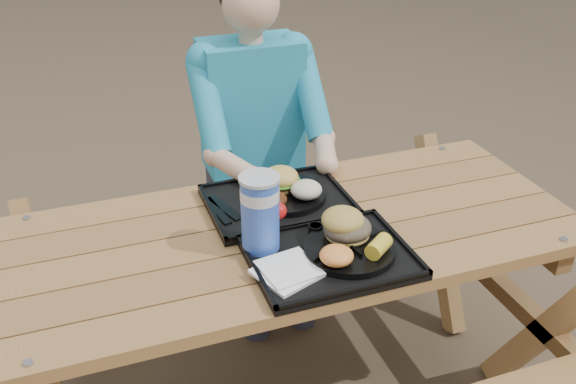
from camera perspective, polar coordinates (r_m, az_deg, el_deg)
name	(u,v)px	position (r m, az deg, el deg)	size (l,w,h in m)	color
picnic_table	(288,324)	(2.18, 0.00, -11.65)	(1.80, 1.49, 0.75)	#999999
tray_near	(330,258)	(1.82, 3.78, -5.91)	(0.45, 0.35, 0.02)	black
tray_far	(278,203)	(2.07, -0.89, -0.99)	(0.45, 0.35, 0.02)	black
plate_near	(349,250)	(1.82, 5.46, -5.12)	(0.26, 0.26, 0.02)	black
plate_far	(286,195)	(2.08, -0.20, -0.24)	(0.26, 0.26, 0.02)	black
napkin_stack	(287,272)	(1.73, -0.12, -7.11)	(0.15, 0.15, 0.02)	white
soda_cup	(260,214)	(1.79, -2.49, -2.00)	(0.11, 0.11, 0.22)	blue
condiment_bbq	(316,229)	(1.90, 2.46, -3.29)	(0.04, 0.04, 0.03)	black
condiment_mustard	(333,226)	(1.91, 4.02, -3.02)	(0.05, 0.05, 0.03)	#FFFA1C
sandwich	(348,216)	(1.83, 5.36, -2.14)	(0.13, 0.13, 0.13)	gold
mac_cheese	(337,256)	(1.74, 4.34, -5.65)	(0.09, 0.09, 0.05)	#FF9E43
corn_cob	(379,246)	(1.78, 8.07, -4.81)	(0.08, 0.08, 0.05)	yellow
cutlery_far	(224,208)	(2.03, -5.70, -1.41)	(0.03, 0.18, 0.01)	black
burger	(281,173)	(2.08, -0.67, 1.73)	(0.12, 0.12, 0.11)	gold
baked_beans	(273,199)	(1.99, -1.38, -0.66)	(0.09, 0.09, 0.04)	#4E240F
potato_salad	(306,190)	(2.03, 1.64, 0.22)	(0.10, 0.10, 0.06)	beige
diner	(254,160)	(2.62, -3.00, 2.85)	(0.48, 0.84, 1.28)	teal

